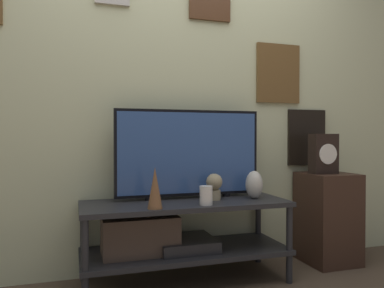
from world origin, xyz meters
TOP-DOWN VIEW (x-y plane):
  - wall_back at (0.00, 0.57)m, footprint 6.40×0.08m
  - media_console at (-0.10, 0.28)m, footprint 1.30×0.48m
  - television at (0.05, 0.39)m, footprint 0.98×0.05m
  - vase_urn_stoneware at (0.46, 0.25)m, footprint 0.11×0.13m
  - vase_slim_bronze at (-0.24, 0.10)m, footprint 0.09×0.09m
  - candle_jar at (0.08, 0.12)m, footprint 0.08×0.08m
  - decorative_bust at (0.19, 0.28)m, footprint 0.11×0.11m
  - side_table at (1.10, 0.33)m, footprint 0.35×0.37m
  - mantel_clock at (1.06, 0.32)m, footprint 0.19×0.11m

SIDE VIEW (x-z plane):
  - media_console at x=-0.10m, z-range 0.07..0.58m
  - side_table at x=1.10m, z-range 0.00..0.66m
  - candle_jar at x=0.08m, z-range 0.51..0.63m
  - vase_urn_stoneware at x=0.46m, z-range 0.51..0.70m
  - decorative_bust at x=0.19m, z-range 0.52..0.69m
  - vase_slim_bronze at x=-0.24m, z-range 0.51..0.75m
  - mantel_clock at x=1.06m, z-range 0.66..0.94m
  - television at x=0.05m, z-range 0.52..1.11m
  - wall_back at x=0.00m, z-range 0.01..2.71m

